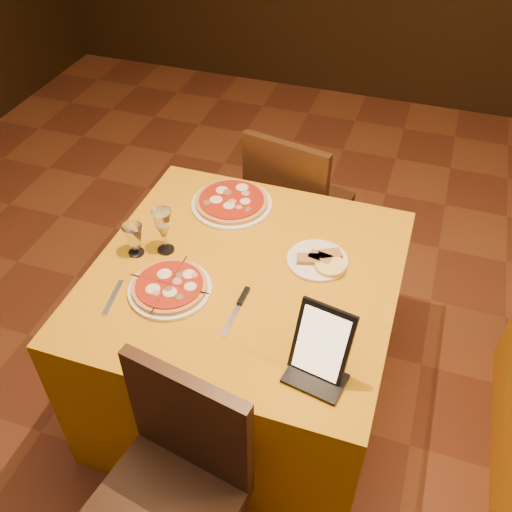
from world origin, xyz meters
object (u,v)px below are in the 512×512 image
(chair_main_near, at_px, (160,512))
(chair_main_far, at_px, (301,205))
(pizza_near, at_px, (170,288))
(tablet, at_px, (322,342))
(pizza_far, at_px, (232,203))
(water_glass, at_px, (134,240))
(main_table, at_px, (246,338))
(wine_glass, at_px, (164,231))

(chair_main_near, xyz_separation_m, chair_main_far, (0.00, 1.62, 0.00))
(pizza_near, distance_m, tablet, 0.61)
(chair_main_near, relative_size, chair_main_far, 1.00)
(chair_main_near, relative_size, pizza_far, 2.71)
(water_glass, bearing_deg, pizza_near, -34.47)
(pizza_far, bearing_deg, water_glass, -121.47)
(main_table, distance_m, chair_main_near, 0.79)
(main_table, bearing_deg, chair_main_near, -90.00)
(pizza_near, height_order, water_glass, water_glass)
(main_table, relative_size, water_glass, 8.46)
(main_table, distance_m, tablet, 0.69)
(main_table, xyz_separation_m, tablet, (0.36, -0.33, 0.49))
(chair_main_near, xyz_separation_m, pizza_near, (-0.22, 0.61, 0.31))
(main_table, bearing_deg, wine_glass, 177.06)
(water_glass, bearing_deg, tablet, -20.60)
(main_table, relative_size, pizza_far, 3.28)
(chair_main_near, xyz_separation_m, water_glass, (-0.42, 0.75, 0.36))
(pizza_far, height_order, tablet, tablet)
(chair_main_far, height_order, water_glass, chair_main_far)
(chair_main_far, relative_size, pizza_near, 3.08)
(pizza_near, xyz_separation_m, tablet, (0.58, -0.15, 0.10))
(main_table, bearing_deg, pizza_far, 117.10)
(main_table, height_order, water_glass, water_glass)
(main_table, distance_m, wine_glass, 0.57)
(chair_main_far, relative_size, tablet, 3.73)
(water_glass, bearing_deg, pizza_far, 58.53)
(wine_glass, xyz_separation_m, tablet, (0.68, -0.34, 0.03))
(main_table, xyz_separation_m, water_glass, (-0.42, -0.03, 0.44))
(chair_main_far, distance_m, wine_glass, 0.96)
(pizza_far, relative_size, tablet, 1.38)
(pizza_near, bearing_deg, water_glass, 145.53)
(water_glass, distance_m, tablet, 0.84)
(pizza_near, bearing_deg, wine_glass, 118.85)
(chair_main_near, height_order, pizza_near, chair_main_near)
(chair_main_near, height_order, pizza_far, chair_main_near)
(pizza_far, bearing_deg, wine_glass, -112.31)
(pizza_near, relative_size, pizza_far, 0.88)
(chair_main_far, xyz_separation_m, water_glass, (-0.42, -0.87, 0.36))
(main_table, relative_size, wine_glass, 5.79)
(water_glass, bearing_deg, chair_main_near, -60.65)
(chair_main_far, xyz_separation_m, pizza_far, (-0.18, -0.48, 0.31))
(wine_glass, xyz_separation_m, water_glass, (-0.10, -0.05, -0.03))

